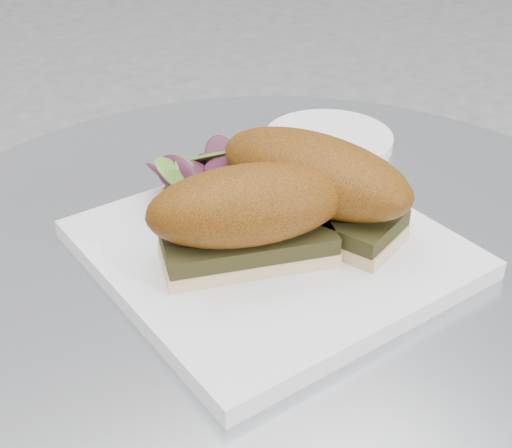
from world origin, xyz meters
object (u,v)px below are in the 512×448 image
at_px(sandwich_right, 314,182).
at_px(saucer, 329,140).
at_px(plate, 271,249).
at_px(sandwich_left, 248,215).

distance_m(sandwich_right, saucer, 0.20).
bearing_deg(saucer, sandwich_right, -128.29).
relative_size(plate, saucer, 1.92).
xyz_separation_m(sandwich_left, sandwich_right, (0.07, 0.02, 0.00)).
height_order(plate, saucer, plate).
bearing_deg(sandwich_left, plate, 42.18).
distance_m(sandwich_left, sandwich_right, 0.07).
bearing_deg(sandwich_left, sandwich_right, 28.98).
relative_size(sandwich_left, saucer, 1.21).
distance_m(plate, sandwich_right, 0.07).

